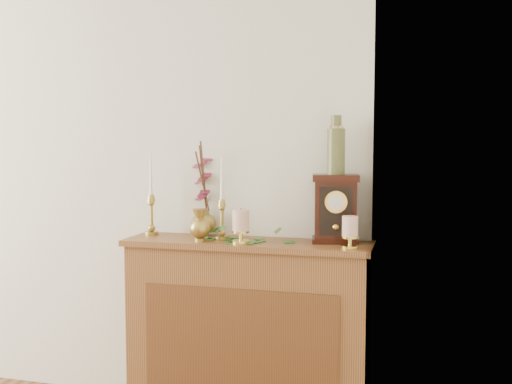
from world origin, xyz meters
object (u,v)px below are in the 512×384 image
(bud_vase, at_px, (200,226))
(ginger_jar, at_px, (204,193))
(ceramic_vase, at_px, (336,148))
(candlestick_center, at_px, (222,213))
(candlestick_left, at_px, (151,208))
(mantel_clock, at_px, (335,209))

(bud_vase, height_order, ginger_jar, ginger_jar)
(ceramic_vase, bearing_deg, candlestick_center, -173.23)
(bud_vase, bearing_deg, ceramic_vase, 14.33)
(ceramic_vase, bearing_deg, ginger_jar, 174.90)
(candlestick_left, bearing_deg, candlestick_center, -6.60)
(bud_vase, xyz_separation_m, ginger_jar, (-0.06, 0.23, 0.14))
(ginger_jar, xyz_separation_m, mantel_clock, (0.71, -0.07, -0.06))
(mantel_clock, bearing_deg, candlestick_left, 170.93)
(ginger_jar, relative_size, ceramic_vase, 1.74)
(bud_vase, relative_size, ceramic_vase, 0.57)
(ginger_jar, bearing_deg, ceramic_vase, -5.10)
(candlestick_center, relative_size, ceramic_vase, 1.45)
(candlestick_left, distance_m, ginger_jar, 0.29)
(candlestick_center, distance_m, ceramic_vase, 0.65)
(candlestick_center, height_order, ceramic_vase, ceramic_vase)
(candlestick_center, distance_m, ginger_jar, 0.21)
(mantel_clock, bearing_deg, ceramic_vase, 90.00)
(ginger_jar, bearing_deg, bud_vase, -74.52)
(ginger_jar, distance_m, ceramic_vase, 0.75)
(candlestick_center, relative_size, ginger_jar, 0.84)
(mantel_clock, xyz_separation_m, ceramic_vase, (-0.00, 0.00, 0.30))
(candlestick_left, distance_m, ceramic_vase, 1.02)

